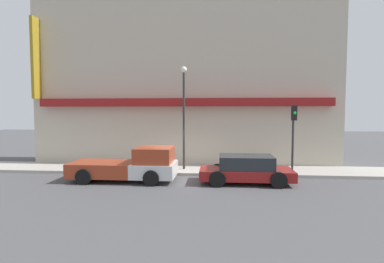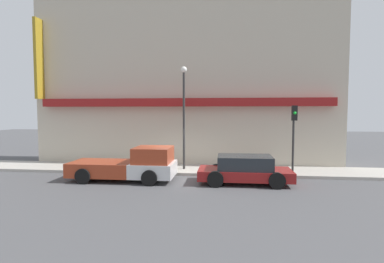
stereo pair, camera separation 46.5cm
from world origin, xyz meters
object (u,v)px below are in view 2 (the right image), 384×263
(fire_hydrant, at_px, (235,166))
(pickup_truck, at_px, (130,165))
(traffic_light, at_px, (294,127))
(parked_car, at_px, (245,170))
(street_lamp, at_px, (184,106))

(fire_hydrant, bearing_deg, pickup_truck, -158.47)
(pickup_truck, height_order, traffic_light, traffic_light)
(pickup_truck, bearing_deg, parked_car, 2.24)
(fire_hydrant, bearing_deg, parked_car, -79.64)
(fire_hydrant, height_order, traffic_light, traffic_light)
(pickup_truck, bearing_deg, fire_hydrant, 23.77)
(street_lamp, xyz_separation_m, traffic_light, (6.03, -0.64, -1.15))
(parked_car, bearing_deg, street_lamp, 144.01)
(street_lamp, distance_m, traffic_light, 6.17)
(street_lamp, bearing_deg, pickup_truck, -133.81)
(traffic_light, bearing_deg, fire_hydrant, 175.42)
(pickup_truck, xyz_separation_m, fire_hydrant, (5.36, 2.11, -0.30))
(fire_hydrant, bearing_deg, traffic_light, -4.58)
(street_lamp, relative_size, traffic_light, 1.61)
(parked_car, height_order, traffic_light, traffic_light)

